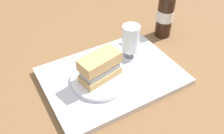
{
  "coord_description": "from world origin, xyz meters",
  "views": [
    {
      "loc": [
        -0.3,
        -0.52,
        0.57
      ],
      "look_at": [
        0.0,
        0.0,
        0.05
      ],
      "focal_mm": 39.48,
      "sensor_mm": 36.0,
      "label": 1
    }
  ],
  "objects": [
    {
      "name": "ground_plane",
      "position": [
        0.0,
        0.0,
        0.0
      ],
      "size": [
        3.0,
        3.0,
        0.0
      ],
      "primitive_type": "plane",
      "color": "brown"
    },
    {
      "name": "plate",
      "position": [
        -0.05,
        -0.01,
        0.03
      ],
      "size": [
        0.19,
        0.19,
        0.01
      ],
      "primitive_type": "cylinder",
      "color": "white",
      "rests_on": "placemat"
    },
    {
      "name": "beer_glass",
      "position": [
        0.1,
        0.05,
        0.09
      ],
      "size": [
        0.06,
        0.06,
        0.12
      ],
      "color": "silver",
      "rests_on": "placemat"
    },
    {
      "name": "beer_bottle",
      "position": [
        0.31,
        0.12,
        0.1
      ],
      "size": [
        0.07,
        0.07,
        0.27
      ],
      "color": "black",
      "rests_on": "ground_plane"
    },
    {
      "name": "sandwich",
      "position": [
        -0.04,
        -0.01,
        0.08
      ],
      "size": [
        0.14,
        0.09,
        0.08
      ],
      "rotation": [
        0.0,
        0.0,
        0.21
      ],
      "color": "tan",
      "rests_on": "plate"
    },
    {
      "name": "tray",
      "position": [
        0.0,
        0.0,
        0.01
      ],
      "size": [
        0.44,
        0.32,
        0.02
      ],
      "primitive_type": "cube",
      "color": "silver",
      "rests_on": "ground_plane"
    },
    {
      "name": "placemat",
      "position": [
        0.0,
        0.0,
        0.02
      ],
      "size": [
        0.38,
        0.27,
        0.0
      ],
      "primitive_type": "cube",
      "color": "silver",
      "rests_on": "tray"
    }
  ]
}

